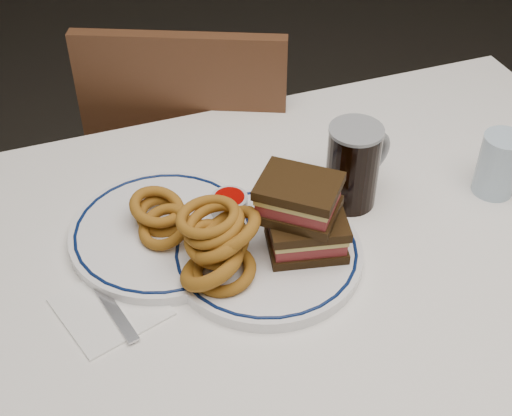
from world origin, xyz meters
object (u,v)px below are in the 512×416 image
object	(u,v)px
far_plate	(163,233)
reuben_sandwich	(303,216)
chair_far	(197,171)
beer_mug	(354,165)
main_plate	(266,253)

from	to	relation	value
far_plate	reuben_sandwich	bearing A→B (deg)	-29.43
chair_far	beer_mug	size ratio (longest dim) A/B	6.14
chair_far	beer_mug	bearing A→B (deg)	-73.61
chair_far	reuben_sandwich	distance (m)	0.67
main_plate	beer_mug	xyz separation A→B (m)	(0.19, 0.08, 0.06)
chair_far	reuben_sandwich	world-z (taller)	chair_far
reuben_sandwich	far_plate	xyz separation A→B (m)	(-0.19, 0.11, -0.07)
chair_far	main_plate	bearing A→B (deg)	-94.07
chair_far	main_plate	size ratio (longest dim) A/B	3.04
main_plate	beer_mug	world-z (taller)	beer_mug
reuben_sandwich	main_plate	bearing A→B (deg)	170.60
chair_far	beer_mug	xyz separation A→B (m)	(0.14, -0.49, 0.33)
chair_far	reuben_sandwich	xyz separation A→B (m)	(0.01, -0.58, 0.34)
reuben_sandwich	chair_far	bearing A→B (deg)	91.31
main_plate	reuben_sandwich	distance (m)	0.09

